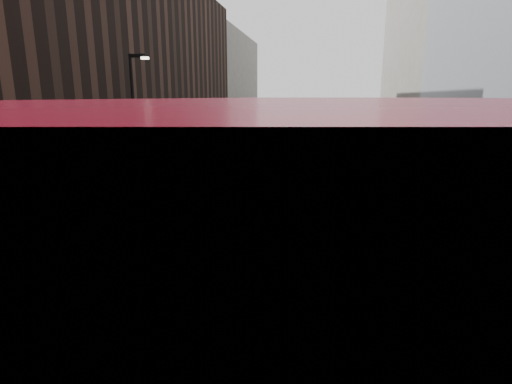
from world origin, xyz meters
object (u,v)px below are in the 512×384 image
at_px(grey_bus, 329,122).
at_px(red_bus, 344,327).
at_px(car_b, 348,173).
at_px(car_a, 374,193).
at_px(car_c, 314,156).
at_px(street_lamp, 135,113).

bearing_deg(grey_bus, red_bus, -86.86).
bearing_deg(car_b, car_a, -77.09).
distance_m(grey_bus, car_c, 18.82).
bearing_deg(car_c, car_b, -65.84).
distance_m(grey_bus, car_a, 29.87).
xyz_separation_m(red_bus, car_c, (-0.91, 26.21, -2.03)).
height_order(street_lamp, car_a, street_lamp).
xyz_separation_m(grey_bus, car_c, (-1.22, -18.73, -1.40)).
bearing_deg(car_a, street_lamp, 166.78).
xyz_separation_m(grey_bus, car_b, (0.85, -25.53, -1.36)).
relative_size(grey_bus, car_b, 2.64).
xyz_separation_m(red_bus, grey_bus, (0.31, 44.94, -0.62)).
bearing_deg(car_b, red_bus, -93.59).
distance_m(street_lamp, car_c, 13.90).
relative_size(grey_bus, car_a, 3.44).
bearing_deg(grey_bus, car_b, -84.56).
xyz_separation_m(street_lamp, grey_bus, (10.43, 28.55, -2.03)).
bearing_deg(car_c, car_a, -67.31).
distance_m(car_a, car_b, 4.35).
bearing_deg(red_bus, grey_bus, 83.32).
bearing_deg(car_c, red_bus, -80.79).
bearing_deg(car_b, grey_bus, 91.75).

